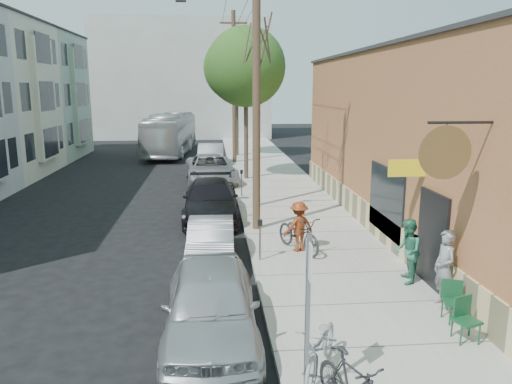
{
  "coord_description": "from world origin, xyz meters",
  "views": [
    {
      "loc": [
        0.87,
        -12.79,
        5.18
      ],
      "look_at": [
        2.44,
        4.69,
        1.5
      ],
      "focal_mm": 35.0,
      "sensor_mm": 36.0,
      "label": 1
    }
  ],
  "objects": [
    {
      "name": "ground",
      "position": [
        0.0,
        0.0,
        0.0
      ],
      "size": [
        120.0,
        120.0,
        0.0
      ],
      "primitive_type": "plane",
      "color": "black"
    },
    {
      "name": "sidewalk",
      "position": [
        4.25,
        11.0,
        0.07
      ],
      "size": [
        4.5,
        58.0,
        0.15
      ],
      "primitive_type": "cube",
      "color": "#AAA99D",
      "rests_on": "ground"
    },
    {
      "name": "cafe_building",
      "position": [
        8.99,
        4.99,
        3.3
      ],
      "size": [
        6.6,
        20.2,
        6.61
      ],
      "color": "#9C6039",
      "rests_on": "ground"
    },
    {
      "name": "end_cap_building",
      "position": [
        -2.0,
        42.0,
        6.0
      ],
      "size": [
        18.0,
        8.0,
        12.0
      ],
      "primitive_type": "cube",
      "color": "#B6B7B2",
      "rests_on": "ground"
    },
    {
      "name": "sign_post",
      "position": [
        2.35,
        -5.52,
        1.83
      ],
      "size": [
        0.07,
        0.45,
        2.8
      ],
      "color": "slate",
      "rests_on": "sidewalk"
    },
    {
      "name": "parking_meter_near",
      "position": [
        2.25,
        1.25,
        0.98
      ],
      "size": [
        0.14,
        0.14,
        1.24
      ],
      "color": "slate",
      "rests_on": "sidewalk"
    },
    {
      "name": "parking_meter_far",
      "position": [
        2.25,
        10.29,
        0.98
      ],
      "size": [
        0.14,
        0.14,
        1.24
      ],
      "color": "slate",
      "rests_on": "sidewalk"
    },
    {
      "name": "utility_pole_near",
      "position": [
        2.39,
        4.68,
        5.41
      ],
      "size": [
        3.57,
        0.28,
        10.0
      ],
      "color": "#503A28",
      "rests_on": "sidewalk"
    },
    {
      "name": "utility_pole_far",
      "position": [
        2.45,
        21.53,
        5.34
      ],
      "size": [
        1.8,
        0.28,
        10.0
      ],
      "color": "#503A28",
      "rests_on": "sidewalk"
    },
    {
      "name": "tree_bare",
      "position": [
        2.8,
        8.29,
        3.34
      ],
      "size": [
        0.24,
        0.24,
        6.38
      ],
      "color": "#44392C",
      "rests_on": "sidewalk"
    },
    {
      "name": "tree_leafy_mid",
      "position": [
        2.8,
        15.0,
        6.28
      ],
      "size": [
        4.35,
        4.35,
        8.32
      ],
      "color": "#44392C",
      "rests_on": "sidewalk"
    },
    {
      "name": "tree_leafy_far",
      "position": [
        2.8,
        24.89,
        6.59
      ],
      "size": [
        4.86,
        4.86,
        8.88
      ],
      "color": "#44392C",
      "rests_on": "sidewalk"
    },
    {
      "name": "patio_chair_a",
      "position": [
        6.11,
        -3.07,
        0.59
      ],
      "size": [
        0.64,
        0.64,
        0.88
      ],
      "primitive_type": null,
      "rotation": [
        0.0,
        0.0,
        -0.34
      ],
      "color": "#124225",
      "rests_on": "sidewalk"
    },
    {
      "name": "patio_chair_b",
      "position": [
        5.92,
        -3.93,
        0.59
      ],
      "size": [
        0.64,
        0.64,
        0.88
      ],
      "primitive_type": null,
      "rotation": [
        0.0,
        0.0,
        0.33
      ],
      "color": "#124225",
      "rests_on": "sidewalk"
    },
    {
      "name": "patron_grey",
      "position": [
        6.2,
        -2.29,
        1.07
      ],
      "size": [
        0.47,
        0.69,
        1.85
      ],
      "primitive_type": "imported",
      "rotation": [
        0.0,
        0.0,
        -1.53
      ],
      "color": "gray",
      "rests_on": "sidewalk"
    },
    {
      "name": "patron_green",
      "position": [
        5.91,
        -0.81,
        1.01
      ],
      "size": [
        0.84,
        0.97,
        1.71
      ],
      "primitive_type": "imported",
      "rotation": [
        0.0,
        0.0,
        -1.82
      ],
      "color": "#30795C",
      "rests_on": "sidewalk"
    },
    {
      "name": "cyclist",
      "position": [
        3.54,
        2.01,
        0.94
      ],
      "size": [
        1.17,
        0.92,
        1.58
      ],
      "primitive_type": "imported",
      "rotation": [
        0.0,
        0.0,
        3.51
      ],
      "color": "maroon",
      "rests_on": "sidewalk"
    },
    {
      "name": "cyclist_bike",
      "position": [
        3.54,
        2.01,
        0.72
      ],
      "size": [
        1.57,
        2.28,
        1.14
      ],
      "primitive_type": "imported",
      "rotation": [
        0.0,
        0.0,
        0.42
      ],
      "color": "black",
      "rests_on": "sidewalk"
    },
    {
      "name": "parked_bike_b",
      "position": [
        2.75,
        -4.83,
        0.67
      ],
      "size": [
        1.47,
        2.06,
        1.03
      ],
      "primitive_type": "imported",
      "rotation": [
        0.0,
        0.0,
        -0.45
      ],
      "color": "gray",
      "rests_on": "sidewalk"
    },
    {
      "name": "car_0",
      "position": [
        0.8,
        -3.21,
        0.81
      ],
      "size": [
        1.91,
        4.75,
        1.62
      ],
      "primitive_type": "imported",
      "rotation": [
        0.0,
        0.0,
        0.0
      ],
      "color": "#AAAEB2",
      "rests_on": "ground"
    },
    {
      "name": "car_1",
      "position": [
        0.8,
        1.62,
        0.64
      ],
      "size": [
        1.46,
        3.94,
        1.29
      ],
      "primitive_type": "imported",
      "rotation": [
        0.0,
        0.0,
        -0.02
      ],
      "color": "#9F9FA7",
      "rests_on": "ground"
    },
    {
      "name": "car_2",
      "position": [
        0.8,
        6.71,
        0.77
      ],
      "size": [
        2.15,
        5.28,
        1.53
      ],
      "primitive_type": "imported",
      "rotation": [
        0.0,
        0.0,
        -0.0
      ],
      "color": "black",
      "rests_on": "ground"
    },
    {
      "name": "car_3",
      "position": [
        0.8,
        14.39,
        0.78
      ],
      "size": [
        3.05,
        5.83,
        1.57
      ],
      "primitive_type": "imported",
      "rotation": [
        0.0,
        0.0,
        0.08
      ],
      "color": "#A7A7AF",
      "rests_on": "ground"
    },
    {
      "name": "car_4",
      "position": [
        0.8,
        20.04,
        0.77
      ],
      "size": [
        1.77,
        4.73,
        1.54
      ],
      "primitive_type": "imported",
      "rotation": [
        0.0,
        0.0,
        -0.03
      ],
      "color": "#979A9E",
      "rests_on": "ground"
    },
    {
      "name": "bus",
      "position": [
        -2.35,
        27.12,
        1.6
      ],
      "size": [
        3.57,
        11.65,
        3.2
      ],
      "primitive_type": "imported",
      "rotation": [
        0.0,
        0.0,
        -0.08
      ],
      "color": "silver",
      "rests_on": "ground"
    }
  ]
}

